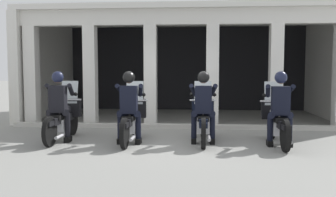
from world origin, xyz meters
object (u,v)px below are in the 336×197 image
at_px(motorcycle_far_left, 64,118).
at_px(police_officer_center_left, 129,101).
at_px(motorcycle_center_right, 203,119).
at_px(police_officer_far_right, 280,102).
at_px(motorcycle_far_right, 277,121).
at_px(motorcycle_center_left, 132,119).
at_px(police_officer_center_right, 203,101).
at_px(police_officer_far_left, 58,100).

distance_m(motorcycle_far_left, police_officer_center_left, 1.70).
bearing_deg(motorcycle_center_right, police_officer_far_right, -21.64).
distance_m(motorcycle_far_right, police_officer_far_right, 0.52).
height_order(motorcycle_far_left, police_officer_center_left, police_officer_center_left).
distance_m(motorcycle_center_left, motorcycle_far_right, 3.21).
xyz_separation_m(motorcycle_far_left, police_officer_center_right, (3.21, -0.22, 0.44)).
relative_size(police_officer_far_left, motorcycle_far_right, 0.78).
bearing_deg(motorcycle_center_right, police_officer_center_right, -96.62).
distance_m(police_officer_center_left, motorcycle_far_right, 3.25).
xyz_separation_m(motorcycle_far_left, motorcycle_center_right, (3.21, 0.06, 0.00)).
bearing_deg(police_officer_center_right, motorcycle_center_left, 168.51).
bearing_deg(motorcycle_center_left, motorcycle_far_right, 0.60).
distance_m(police_officer_center_left, police_officer_center_right, 1.61).
xyz_separation_m(motorcycle_center_left, police_officer_far_right, (3.21, -0.30, 0.44)).
height_order(motorcycle_far_left, motorcycle_center_right, same).
relative_size(motorcycle_far_left, motorcycle_center_right, 1.00).
distance_m(police_officer_far_left, police_officer_far_right, 4.82).
bearing_deg(motorcycle_center_right, police_officer_far_left, 179.82).
xyz_separation_m(police_officer_center_right, motorcycle_far_right, (1.61, 0.13, -0.44)).
distance_m(motorcycle_far_left, motorcycle_far_right, 4.82).
bearing_deg(motorcycle_far_left, police_officer_far_left, -91.45).
height_order(motorcycle_center_left, police_officer_center_left, police_officer_center_left).
height_order(police_officer_far_left, motorcycle_far_right, police_officer_far_left).
relative_size(police_officer_center_left, motorcycle_far_right, 0.78).
bearing_deg(police_officer_center_left, motorcycle_center_right, 15.62).
bearing_deg(police_officer_far_left, police_officer_center_right, -0.04).
xyz_separation_m(motorcycle_far_left, police_officer_far_left, (-0.00, -0.28, 0.44)).
xyz_separation_m(motorcycle_center_left, police_officer_center_right, (1.61, -0.14, 0.44)).
relative_size(police_officer_center_left, police_officer_far_right, 1.00).
bearing_deg(motorcycle_center_left, police_officer_center_right, -4.25).
height_order(motorcycle_center_left, police_officer_center_right, police_officer_center_right).
relative_size(motorcycle_far_left, police_officer_center_left, 1.29).
bearing_deg(police_officer_far_right, motorcycle_center_right, 164.21).
height_order(motorcycle_far_right, police_officer_far_right, police_officer_far_right).
bearing_deg(motorcycle_far_right, police_officer_far_right, -90.78).
bearing_deg(motorcycle_center_left, police_officer_center_left, -89.39).
xyz_separation_m(police_officer_far_left, motorcycle_center_left, (1.61, 0.21, -0.44)).
bearing_deg(motorcycle_far_left, police_officer_center_right, -5.09).
relative_size(motorcycle_far_left, police_officer_far_right, 1.29).
height_order(police_officer_far_left, police_officer_center_right, same).
distance_m(motorcycle_far_left, police_officer_far_right, 4.85).
xyz_separation_m(police_officer_far_left, motorcycle_center_right, (3.21, 0.35, -0.44)).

